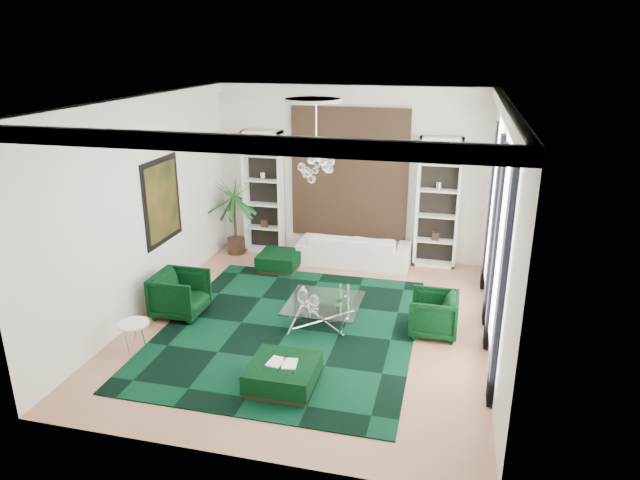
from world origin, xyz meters
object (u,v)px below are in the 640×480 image
(coffee_table, at_px, (324,314))
(palm, at_px, (234,207))
(ottoman_front, at_px, (283,375))
(armchair_left, at_px, (180,294))
(sofa, at_px, (354,249))
(armchair_right, at_px, (433,314))
(side_table, at_px, (135,337))
(ottoman_side, at_px, (279,261))

(coffee_table, xyz_separation_m, palm, (-2.80, 2.98, 0.88))
(ottoman_front, bearing_deg, armchair_left, 144.64)
(sofa, bearing_deg, ottoman_front, 88.66)
(armchair_right, relative_size, palm, 0.36)
(armchair_left, distance_m, ottoman_front, 3.02)
(sofa, bearing_deg, side_table, 59.20)
(ottoman_front, xyz_separation_m, side_table, (-2.57, 0.41, 0.05))
(ottoman_side, distance_m, side_table, 3.99)
(sofa, height_order, palm, palm)
(side_table, bearing_deg, armchair_right, 20.33)
(sofa, relative_size, ottoman_front, 2.59)
(armchair_left, xyz_separation_m, ottoman_side, (1.06, 2.48, -0.21))
(armchair_right, distance_m, side_table, 4.85)
(sofa, distance_m, side_table, 5.25)
(armchair_left, height_order, coffee_table, armchair_left)
(sofa, relative_size, side_table, 4.96)
(ottoman_side, xyz_separation_m, side_table, (-1.18, -3.81, 0.05))
(armchair_left, xyz_separation_m, armchair_right, (4.42, 0.35, -0.04))
(ottoman_front, distance_m, side_table, 2.60)
(coffee_table, bearing_deg, side_table, -150.07)
(armchair_left, distance_m, palm, 3.29)
(armchair_left, xyz_separation_m, coffee_table, (2.58, 0.22, -0.19))
(armchair_left, relative_size, side_table, 1.79)
(armchair_right, height_order, ottoman_front, armchair_right)
(sofa, relative_size, armchair_left, 2.76)
(ottoman_side, relative_size, palm, 0.38)
(sofa, bearing_deg, armchair_left, 51.04)
(armchair_left, bearing_deg, sofa, -38.96)
(coffee_table, bearing_deg, ottoman_side, 123.86)
(sofa, height_order, armchair_right, armchair_right)
(sofa, xyz_separation_m, ottoman_side, (-1.51, -0.70, -0.17))
(armchair_left, bearing_deg, palm, 3.89)
(sofa, bearing_deg, palm, -0.58)
(armchair_left, relative_size, palm, 0.40)
(side_table, relative_size, palm, 0.22)
(coffee_table, height_order, ottoman_front, coffee_table)
(ottoman_side, height_order, ottoman_front, same)
(ottoman_front, xyz_separation_m, palm, (-2.67, 4.95, 0.91))
(ottoman_side, bearing_deg, coffee_table, -56.14)
(ottoman_side, height_order, side_table, side_table)
(armchair_left, distance_m, coffee_table, 2.59)
(ottoman_front, height_order, palm, palm)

